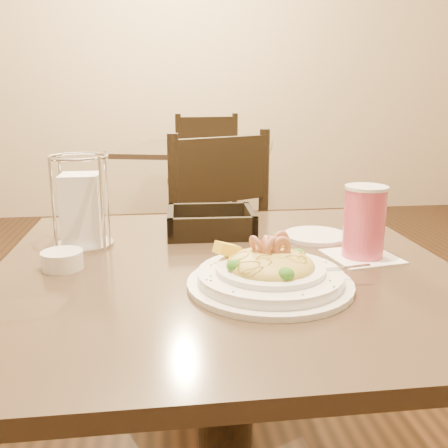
{
  "coord_description": "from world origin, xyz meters",
  "views": [
    {
      "loc": [
        -0.12,
        -0.93,
        1.05
      ],
      "look_at": [
        0.0,
        0.02,
        0.8
      ],
      "focal_mm": 40.0,
      "sensor_mm": 36.0,
      "label": 1
    }
  ],
  "objects": [
    {
      "name": "butter_ramekin",
      "position": [
        -0.32,
        0.02,
        0.74
      ],
      "size": [
        0.08,
        0.08,
        0.04
      ],
      "primitive_type": "cylinder",
      "rotation": [
        0.0,
        0.0,
        -0.03
      ],
      "color": "white",
      "rests_on": "main_table"
    },
    {
      "name": "bread_basket",
      "position": [
        -0.0,
        0.24,
        0.74
      ],
      "size": [
        0.21,
        0.18,
        0.06
      ],
      "rotation": [
        0.0,
        0.0,
        -0.04
      ],
      "color": "black",
      "rests_on": "main_table"
    },
    {
      "name": "napkin_caddy",
      "position": [
        -0.3,
        0.17,
        0.81
      ],
      "size": [
        0.13,
        0.13,
        0.21
      ],
      "rotation": [
        0.0,
        0.0,
        -0.38
      ],
      "color": "silver",
      "rests_on": "main_table"
    },
    {
      "name": "drink_glass",
      "position": [
        0.29,
        0.01,
        0.79
      ],
      "size": [
        0.15,
        0.15,
        0.15
      ],
      "rotation": [
        0.0,
        0.0,
        0.17
      ],
      "color": "white",
      "rests_on": "main_table"
    },
    {
      "name": "background_table",
      "position": [
        0.13,
        2.27,
        0.49
      ],
      "size": [
        1.1,
        1.1,
        0.72
      ],
      "rotation": [
        0.0,
        0.0,
        -0.26
      ],
      "color": "black",
      "rests_on": "ground"
    },
    {
      "name": "dining_chair_near",
      "position": [
        0.03,
        0.85,
        0.5
      ],
      "size": [
        0.56,
        0.56,
        0.93
      ],
      "rotation": [
        0.0,
        0.0,
        3.57
      ],
      "color": "black",
      "rests_on": "ground"
    },
    {
      "name": "dining_chair_far",
      "position": [
        0.16,
        2.33,
        0.5
      ],
      "size": [
        0.46,
        0.46,
        0.93
      ],
      "rotation": [
        0.0,
        0.0,
        3.25
      ],
      "color": "black",
      "rests_on": "ground"
    },
    {
      "name": "pasta_bowl",
      "position": [
        0.06,
        -0.12,
        0.75
      ],
      "size": [
        0.33,
        0.29,
        0.09
      ],
      "rotation": [
        0.0,
        0.0,
        -0.14
      ],
      "color": "white",
      "rests_on": "main_table"
    },
    {
      "name": "main_table",
      "position": [
        0.0,
        0.0,
        0.49
      ],
      "size": [
        0.9,
        0.9,
        0.72
      ],
      "color": "black",
      "rests_on": "ground"
    },
    {
      "name": "side_plate",
      "position": [
        0.24,
        0.17,
        0.72
      ],
      "size": [
        0.19,
        0.19,
        0.01
      ],
      "primitive_type": "cylinder",
      "rotation": [
        0.0,
        0.0,
        -0.36
      ],
      "color": "white",
      "rests_on": "main_table"
    }
  ]
}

